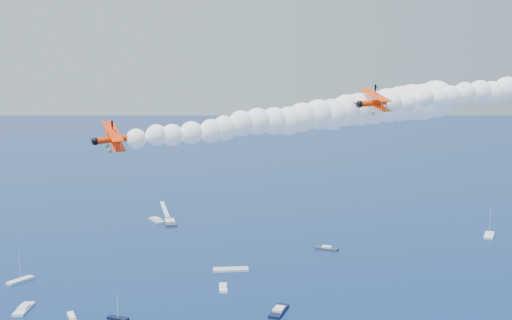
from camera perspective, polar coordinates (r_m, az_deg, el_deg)
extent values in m
cube|color=#323A43|center=(259.65, -8.22, -5.86)|extent=(5.32, 14.99, 0.70)
cube|color=white|center=(166.58, -17.21, -14.02)|extent=(2.80, 5.21, 0.70)
cube|color=#323643|center=(219.47, 6.76, -8.38)|extent=(8.25, 6.91, 0.70)
cube|color=silver|center=(195.33, -2.42, -10.39)|extent=(11.64, 4.61, 0.70)
cube|color=black|center=(161.98, -13.03, -14.51)|extent=(5.78, 4.73, 0.70)
cube|color=white|center=(175.17, -21.29, -13.11)|extent=(4.44, 9.43, 0.70)
cube|color=silver|center=(198.72, -21.56, -10.62)|extent=(7.66, 7.77, 0.70)
cube|color=silver|center=(263.62, -9.47, -5.68)|extent=(6.70, 11.56, 0.70)
cube|color=white|center=(179.34, -3.15, -12.08)|extent=(3.07, 7.40, 0.70)
cube|color=white|center=(253.15, 21.35, -6.68)|extent=(8.69, 10.22, 0.70)
cube|color=black|center=(162.67, 2.19, -14.21)|extent=(7.45, 9.98, 0.70)
cube|color=white|center=(285.37, -8.69, -4.70)|extent=(3.51, 38.05, 0.04)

